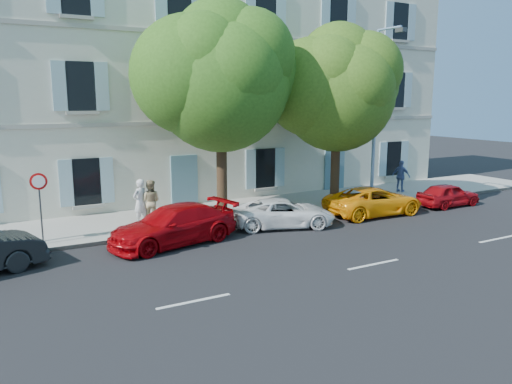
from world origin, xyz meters
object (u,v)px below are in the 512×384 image
car_red_coupe (173,225)px  pedestrian_c (401,176)px  tree_left (221,84)px  pedestrian_b (150,202)px  tree_right (337,95)px  road_sign (39,193)px  car_white_coupe (284,213)px  car_yellow_supercar (374,201)px  pedestrian_a (140,202)px  street_lamp (378,107)px  car_red_hatchback (448,195)px

car_red_coupe → pedestrian_c: bearing=90.0°
tree_left → pedestrian_b: bearing=169.1°
tree_right → road_sign: (-12.73, -0.27, -3.34)m
car_red_coupe → car_white_coupe: size_ratio=1.16×
car_red_coupe → car_yellow_supercar: 9.34m
tree_left → tree_right: size_ratio=1.08×
car_red_coupe → tree_left: tree_left is taller
road_sign → pedestrian_b: (4.15, 1.12, -0.91)m
car_white_coupe → pedestrian_a: (-5.10, 2.62, 0.49)m
road_sign → pedestrian_a: (3.75, 1.13, -0.88)m
road_sign → car_white_coupe: bearing=-9.6°
car_yellow_supercar → tree_right: bearing=23.2°
tree_left → pedestrian_c: bearing=4.0°
road_sign → street_lamp: 15.05m
road_sign → pedestrian_c: 18.08m
tree_right → pedestrian_c: tree_right is taller
tree_right → street_lamp: size_ratio=0.99×
tree_right → street_lamp: bearing=-11.0°
pedestrian_a → pedestrian_b: bearing=151.8°
car_red_hatchback → pedestrian_a: size_ratio=1.82×
pedestrian_b → pedestrian_c: pedestrian_b is taller
tree_left → pedestrian_b: (-2.92, 0.56, -4.66)m
car_red_hatchback → road_sign: (-17.81, 1.98, 1.38)m
tree_left → road_sign: 8.02m
road_sign → street_lamp: street_lamp is taller
car_yellow_supercar → car_white_coupe: bearing=90.5°
pedestrian_a → street_lamp: bearing=146.0°
car_white_coupe → tree_right: 6.35m
tree_left → road_sign: tree_left is taller
car_red_coupe → pedestrian_a: (-0.37, 2.81, 0.37)m
street_lamp → pedestrian_a: (-11.04, 1.26, -3.66)m
car_yellow_supercar → tree_left: tree_left is taller
tree_right → road_sign: size_ratio=3.22×
car_yellow_supercar → tree_right: size_ratio=0.57×
pedestrian_a → pedestrian_c: 14.25m
road_sign → car_yellow_supercar: bearing=-6.8°
car_red_hatchback → car_yellow_supercar: bearing=85.0°
car_yellow_supercar → pedestrian_b: size_ratio=2.57×
pedestrian_b → pedestrian_c: (13.85, 0.21, -0.03)m
road_sign → street_lamp: (14.79, -0.13, 2.78)m
road_sign → pedestrian_c: bearing=4.2°
car_red_coupe → street_lamp: street_lamp is taller
road_sign → car_red_hatchback: bearing=-6.3°
car_red_coupe → road_sign: (-4.12, 1.69, 1.25)m
car_white_coupe → pedestrian_b: size_ratio=2.33×
car_red_hatchback → pedestrian_c: pedestrian_c is taller
car_red_coupe → pedestrian_c: pedestrian_c is taller
car_yellow_supercar → tree_right: 5.07m
tree_left → car_red_coupe: bearing=-142.7°
tree_right → car_red_hatchback: bearing=-23.8°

